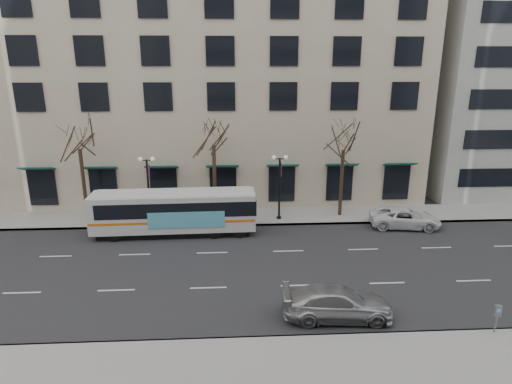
{
  "coord_description": "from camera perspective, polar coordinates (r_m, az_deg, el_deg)",
  "views": [
    {
      "loc": [
        1.48,
        -23.43,
        11.7
      ],
      "look_at": [
        2.89,
        2.62,
        4.0
      ],
      "focal_mm": 30.0,
      "sensor_mm": 36.0,
      "label": 1
    }
  ],
  "objects": [
    {
      "name": "tree_far_left",
      "position": [
        34.58,
        -22.62,
        6.87
      ],
      "size": [
        3.6,
        3.6,
        8.34
      ],
      "color": "black",
      "rests_on": "ground"
    },
    {
      "name": "silver_car",
      "position": [
        21.58,
        10.82,
        -14.32
      ],
      "size": [
        5.39,
        2.41,
        1.54
      ],
      "primitive_type": "imported",
      "rotation": [
        0.0,
        0.0,
        1.52
      ],
      "color": "#AFB2B7",
      "rests_on": "ground"
    },
    {
      "name": "white_pickup",
      "position": [
        34.11,
        19.24,
        -3.29
      ],
      "size": [
        5.47,
        3.09,
        1.44
      ],
      "primitive_type": "imported",
      "rotation": [
        0.0,
        0.0,
        1.43
      ],
      "color": "silver",
      "rests_on": "ground"
    },
    {
      "name": "lamp_post_left",
      "position": [
        33.45,
        -14.14,
        0.76
      ],
      "size": [
        1.22,
        0.45,
        5.21
      ],
      "color": "black",
      "rests_on": "ground"
    },
    {
      "name": "sidewalk_far",
      "position": [
        34.63,
        2.92,
        -3.19
      ],
      "size": [
        80.0,
        4.0,
        0.15
      ],
      "primitive_type": "cube",
      "color": "gray",
      "rests_on": "ground"
    },
    {
      "name": "tree_far_mid",
      "position": [
        32.62,
        -5.72,
        7.91
      ],
      "size": [
        3.6,
        3.6,
        8.55
      ],
      "color": "black",
      "rests_on": "ground"
    },
    {
      "name": "lamp_post_right",
      "position": [
        33.01,
        3.15,
        1.04
      ],
      "size": [
        1.22,
        0.45,
        5.21
      ],
      "color": "black",
      "rests_on": "ground"
    },
    {
      "name": "tree_far_right",
      "position": [
        33.76,
        11.66,
        7.11
      ],
      "size": [
        3.6,
        3.6,
        8.06
      ],
      "color": "black",
      "rests_on": "ground"
    },
    {
      "name": "ground",
      "position": [
        26.23,
        -6.1,
        -10.15
      ],
      "size": [
        160.0,
        160.0,
        0.0
      ],
      "primitive_type": "plane",
      "color": "black",
      "rests_on": "ground"
    },
    {
      "name": "pay_station",
      "position": [
        22.55,
        29.51,
        -13.87
      ],
      "size": [
        0.33,
        0.26,
        1.35
      ],
      "rotation": [
        0.0,
        0.0,
        -0.27
      ],
      "color": "slate",
      "rests_on": "sidewalk_near"
    },
    {
      "name": "building_hotel",
      "position": [
        44.57,
        -7.91,
        16.68
      ],
      "size": [
        40.0,
        20.0,
        24.0
      ],
      "primitive_type": "cube",
      "color": "tan",
      "rests_on": "ground"
    },
    {
      "name": "city_bus",
      "position": [
        31.17,
        -10.71,
        -2.53
      ],
      "size": [
        11.67,
        2.86,
        3.15
      ],
      "rotation": [
        0.0,
        0.0,
        0.03
      ],
      "color": "silver",
      "rests_on": "ground"
    }
  ]
}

